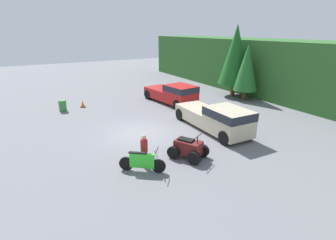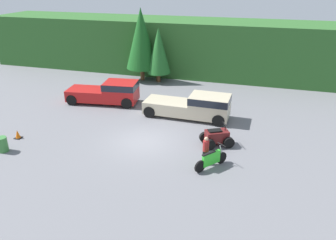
% 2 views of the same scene
% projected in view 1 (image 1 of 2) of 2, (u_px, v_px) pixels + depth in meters
% --- Properties ---
extents(ground_plane, '(80.00, 80.00, 0.00)m').
position_uv_depth(ground_plane, '(139.00, 133.00, 16.50)').
color(ground_plane, slate).
extents(hillside_backdrop, '(44.00, 6.00, 5.24)m').
position_uv_depth(hillside_backdrop, '(305.00, 72.00, 23.13)').
color(hillside_backdrop, '#2D6028').
rests_on(hillside_backdrop, ground_plane).
extents(tree_left, '(2.94, 2.94, 6.68)m').
position_uv_depth(tree_left, '(236.00, 55.00, 24.51)').
color(tree_left, brown).
rests_on(tree_left, ground_plane).
extents(tree_mid_left, '(1.84, 1.84, 4.18)m').
position_uv_depth(tree_mid_left, '(246.00, 73.00, 23.78)').
color(tree_mid_left, brown).
rests_on(tree_mid_left, ground_plane).
extents(tree_mid_right, '(2.21, 2.21, 5.02)m').
position_uv_depth(tree_mid_right, '(247.00, 68.00, 23.36)').
color(tree_mid_right, brown).
rests_on(tree_mid_right, ground_plane).
extents(pickup_truck_red, '(5.71, 2.71, 1.77)m').
position_uv_depth(pickup_truck_red, '(174.00, 93.00, 22.71)').
color(pickup_truck_red, red).
rests_on(pickup_truck_red, ground_plane).
extents(pickup_truck_second, '(6.06, 2.22, 1.77)m').
position_uv_depth(pickup_truck_second, '(217.00, 118.00, 16.46)').
color(pickup_truck_second, beige).
rests_on(pickup_truck_second, ground_plane).
extents(dirt_bike, '(1.43, 1.77, 1.16)m').
position_uv_depth(dirt_bike, '(142.00, 162.00, 11.92)').
color(dirt_bike, black).
rests_on(dirt_bike, ground_plane).
extents(quad_atv, '(2.16, 1.90, 1.29)m').
position_uv_depth(quad_atv, '(188.00, 148.00, 13.20)').
color(quad_atv, black).
rests_on(quad_atv, ground_plane).
extents(rider_person, '(0.44, 0.44, 1.62)m').
position_uv_depth(rider_person, '(144.00, 150.00, 12.21)').
color(rider_person, black).
rests_on(rider_person, ground_plane).
extents(traffic_cone, '(0.42, 0.42, 0.55)m').
position_uv_depth(traffic_cone, '(83.00, 104.00, 21.91)').
color(traffic_cone, black).
rests_on(traffic_cone, ground_plane).
extents(steel_barrel, '(0.58, 0.58, 0.88)m').
position_uv_depth(steel_barrel, '(63.00, 106.00, 20.83)').
color(steel_barrel, '#387A38').
rests_on(steel_barrel, ground_plane).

